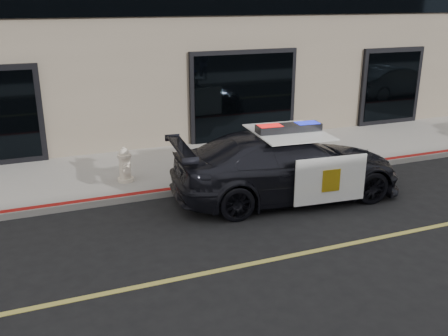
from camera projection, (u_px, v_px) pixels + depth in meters
name	position (u px, v px, depth m)	size (l,w,h in m)	color
ground	(429.00, 228.00, 9.91)	(120.00, 120.00, 0.00)	black
sidewalk_n	(298.00, 152.00, 14.50)	(60.00, 3.50, 0.15)	gray
police_car	(287.00, 165.00, 11.22)	(2.95, 5.57, 1.71)	black
fire_hydrant	(125.00, 166.00, 11.86)	(0.38, 0.53, 0.85)	beige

